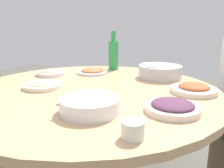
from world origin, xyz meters
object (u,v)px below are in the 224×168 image
(green_bottle, at_px, (113,54))
(tea_cup_near, at_px, (133,130))
(dish_tofu_braise, at_px, (92,71))
(dish_stirfry, at_px, (194,89))
(dish_noodles, at_px, (43,85))
(rice_bowl, at_px, (160,71))
(soup_bowl, at_px, (90,106))
(dish_eggplant, at_px, (172,107))
(dish_shrimp, at_px, (51,72))
(round_dining_table, at_px, (92,109))

(green_bottle, height_order, tea_cup_near, green_bottle)
(dish_tofu_braise, xyz_separation_m, green_bottle, (0.08, 0.20, 0.10))
(dish_stirfry, bearing_deg, dish_noodles, -164.51)
(rice_bowl, distance_m, green_bottle, 0.43)
(dish_stirfry, xyz_separation_m, tea_cup_near, (-0.15, -0.59, 0.01))
(soup_bowl, relative_size, dish_stirfry, 1.02)
(rice_bowl, relative_size, tea_cup_near, 3.77)
(green_bottle, bearing_deg, dish_tofu_braise, -111.61)
(soup_bowl, distance_m, dish_eggplant, 0.33)
(dish_shrimp, relative_size, green_bottle, 0.67)
(dish_tofu_braise, bearing_deg, dish_shrimp, -148.99)
(round_dining_table, relative_size, soup_bowl, 5.75)
(soup_bowl, xyz_separation_m, dish_shrimp, (-0.57, 0.52, -0.01))
(rice_bowl, xyz_separation_m, soup_bowl, (-0.15, -0.71, -0.01))
(dish_stirfry, xyz_separation_m, green_bottle, (-0.62, 0.42, 0.10))
(green_bottle, bearing_deg, dish_eggplant, -53.17)
(dish_tofu_braise, relative_size, tea_cup_near, 2.86)
(soup_bowl, xyz_separation_m, dish_tofu_braise, (-0.33, 0.67, -0.01))
(green_bottle, relative_size, tea_cup_near, 3.94)
(rice_bowl, xyz_separation_m, tea_cup_near, (0.08, -0.86, -0.01))
(dish_noodles, bearing_deg, dish_tofu_braise, 78.43)
(dish_eggplant, relative_size, dish_tofu_braise, 1.06)
(dish_eggplant, xyz_separation_m, dish_stirfry, (0.06, 0.32, -0.00))
(dish_noodles, distance_m, tea_cup_near, 0.74)
(dish_shrimp, relative_size, dish_stirfry, 0.83)
(dish_shrimp, bearing_deg, green_bottle, 47.02)
(dish_noodles, xyz_separation_m, dish_tofu_braise, (0.09, 0.44, 0.00))
(dish_tofu_braise, bearing_deg, green_bottle, 68.39)
(dish_stirfry, bearing_deg, rice_bowl, 130.49)
(round_dining_table, relative_size, rice_bowl, 4.98)
(dish_shrimp, bearing_deg, dish_stirfry, -4.26)
(dish_tofu_braise, bearing_deg, dish_noodles, -101.57)
(green_bottle, bearing_deg, soup_bowl, -74.28)
(soup_bowl, xyz_separation_m, dish_noodles, (-0.41, 0.23, -0.01))
(round_dining_table, height_order, dish_shrimp, dish_shrimp)
(dish_stirfry, distance_m, dish_tofu_braise, 0.73)
(dish_eggplant, relative_size, green_bottle, 0.77)
(soup_bowl, distance_m, dish_noodles, 0.47)
(tea_cup_near, bearing_deg, green_bottle, 114.86)
(dish_stirfry, height_order, green_bottle, green_bottle)
(rice_bowl, relative_size, green_bottle, 0.96)
(dish_eggplant, distance_m, dish_tofu_braise, 0.83)
(round_dining_table, bearing_deg, soup_bowl, -64.22)
(green_bottle, bearing_deg, dish_shrimp, -132.98)
(rice_bowl, height_order, dish_eggplant, rice_bowl)
(soup_bowl, bearing_deg, dish_stirfry, 50.40)
(soup_bowl, relative_size, green_bottle, 0.83)
(dish_noodles, bearing_deg, dish_stirfry, 15.49)
(dish_eggplant, relative_size, tea_cup_near, 3.03)
(soup_bowl, height_order, tea_cup_near, soup_bowl)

